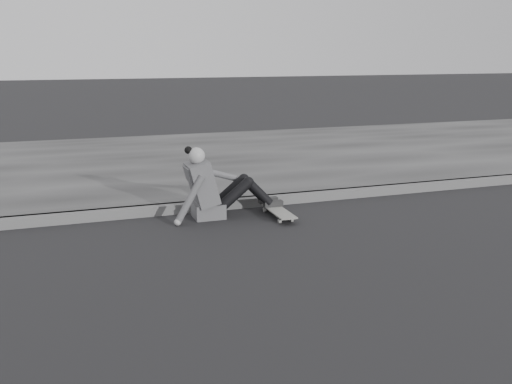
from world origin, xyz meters
TOP-DOWN VIEW (x-y plane):
  - curb at (0.00, 2.58)m, footprint 24.00×0.16m
  - sidewalk at (0.00, 5.60)m, footprint 24.00×6.00m
  - skateboard at (-2.34, 2.01)m, footprint 0.20×0.78m
  - seated_woman at (-3.07, 2.26)m, footprint 1.38×0.46m

SIDE VIEW (x-z plane):
  - curb at x=0.00m, z-range 0.00..0.12m
  - sidewalk at x=0.00m, z-range 0.00..0.12m
  - skateboard at x=-2.34m, z-range 0.03..0.12m
  - seated_woman at x=-3.07m, z-range -0.08..0.80m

